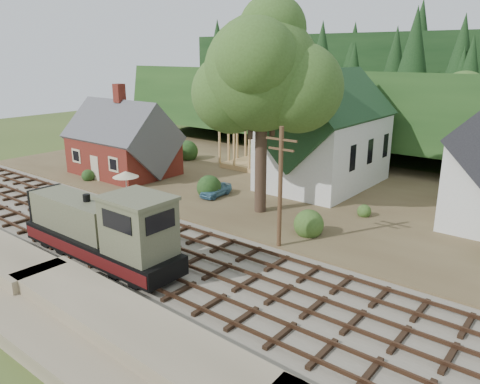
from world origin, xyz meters
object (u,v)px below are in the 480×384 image
Objects in this scene: car_blue at (216,189)px; patio_set at (126,175)px; car_green at (123,159)px; locomotive at (104,231)px.

patio_set is (-5.31, -5.36, 1.49)m from car_blue.
car_green is (-16.36, 2.77, -0.04)m from car_blue.
car_blue is 1.39× the size of patio_set.
patio_set is at bearing -139.82° from car_blue.
car_green is 13.80m from patio_set.
locomotive reaches higher than patio_set.
car_green is at bearing 143.63° from patio_set.
car_green is at bearing 139.91° from locomotive.
locomotive is 4.88× the size of patio_set.
car_blue is (-3.40, 13.86, -1.23)m from locomotive.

